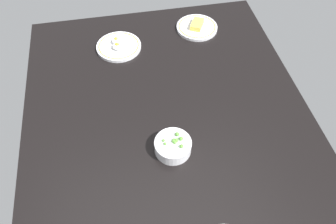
% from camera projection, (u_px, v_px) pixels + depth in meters
% --- Properties ---
extents(dining_table, '(1.43, 1.16, 0.04)m').
position_uv_depth(dining_table, '(168.00, 118.00, 1.37)').
color(dining_table, black).
rests_on(dining_table, ground).
extents(plate_cheese, '(0.21, 0.21, 0.04)m').
position_uv_depth(plate_cheese, '(197.00, 27.00, 1.70)').
color(plate_cheese, silver).
rests_on(plate_cheese, dining_table).
extents(plate_eggs, '(0.21, 0.21, 0.05)m').
position_uv_depth(plate_eggs, '(119.00, 46.00, 1.60)').
color(plate_eggs, silver).
rests_on(plate_eggs, dining_table).
extents(bowl_peas, '(0.14, 0.14, 0.06)m').
position_uv_depth(bowl_peas, '(173.00, 146.00, 1.23)').
color(bowl_peas, silver).
rests_on(bowl_peas, dining_table).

